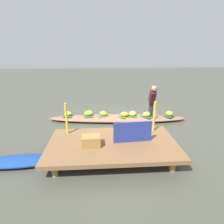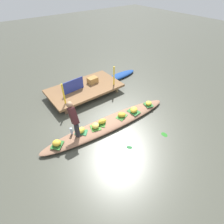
% 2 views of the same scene
% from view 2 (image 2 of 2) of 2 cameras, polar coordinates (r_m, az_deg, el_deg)
% --- Properties ---
extents(canal_water, '(40.00, 40.00, 0.00)m').
position_cam_2_polar(canal_water, '(6.45, -0.83, -4.36)').
color(canal_water, '#45463C').
rests_on(canal_water, ground).
extents(dock_platform, '(3.20, 1.80, 0.36)m').
position_cam_2_polar(dock_platform, '(8.00, -8.94, 7.61)').
color(dock_platform, brown).
rests_on(dock_platform, ground).
extents(vendor_boat, '(5.14, 1.09, 0.19)m').
position_cam_2_polar(vendor_boat, '(6.39, -0.84, -3.74)').
color(vendor_boat, '#8A6149').
rests_on(vendor_boat, ground).
extents(moored_boat, '(2.13, 0.62, 0.19)m').
position_cam_2_polar(moored_boat, '(9.37, 2.31, 11.60)').
color(moored_boat, navy).
rests_on(moored_boat, ground).
extents(leaf_mat_0, '(0.38, 0.48, 0.01)m').
position_cam_2_polar(leaf_mat_0, '(6.79, 7.06, 0.15)').
color(leaf_mat_0, '#2A6C31').
rests_on(leaf_mat_0, vendor_boat).
extents(banana_bunch_0, '(0.39, 0.35, 0.19)m').
position_cam_2_polar(banana_bunch_0, '(6.74, 7.12, 0.76)').
color(banana_bunch_0, yellow).
rests_on(banana_bunch_0, vendor_boat).
extents(leaf_mat_1, '(0.48, 0.48, 0.01)m').
position_cam_2_polar(leaf_mat_1, '(6.02, -9.97, -6.45)').
color(leaf_mat_1, '#2A6E40').
rests_on(leaf_mat_1, vendor_boat).
extents(banana_bunch_1, '(0.34, 0.28, 0.18)m').
position_cam_2_polar(banana_bunch_1, '(5.96, -10.07, -5.85)').
color(banana_bunch_1, yellow).
rests_on(banana_bunch_1, vendor_boat).
extents(leaf_mat_2, '(0.41, 0.42, 0.01)m').
position_cam_2_polar(leaf_mat_2, '(6.11, -5.37, -5.06)').
color(leaf_mat_2, '#3F7B2C').
rests_on(leaf_mat_2, vendor_boat).
extents(banana_bunch_2, '(0.32, 0.32, 0.18)m').
position_cam_2_polar(banana_bunch_2, '(6.05, -5.42, -4.45)').
color(banana_bunch_2, '#F3D758').
rests_on(banana_bunch_2, vendor_boat).
extents(leaf_mat_3, '(0.48, 0.40, 0.01)m').
position_cam_2_polar(leaf_mat_3, '(6.53, 3.14, -1.45)').
color(leaf_mat_3, '#3A8133').
rests_on(leaf_mat_3, vendor_boat).
extents(banana_bunch_3, '(0.37, 0.35, 0.17)m').
position_cam_2_polar(banana_bunch_3, '(6.47, 3.17, -0.88)').
color(banana_bunch_3, gold).
rests_on(banana_bunch_3, vendor_boat).
extents(leaf_mat_4, '(0.38, 0.42, 0.01)m').
position_cam_2_polar(leaf_mat_4, '(7.24, 11.77, 2.36)').
color(leaf_mat_4, '#2C6F33').
rests_on(leaf_mat_4, vendor_boat).
extents(banana_bunch_4, '(0.32, 0.30, 0.15)m').
position_cam_2_polar(banana_bunch_4, '(7.20, 11.84, 2.84)').
color(banana_bunch_4, yellow).
rests_on(banana_bunch_4, vendor_boat).
extents(leaf_mat_5, '(0.49, 0.48, 0.01)m').
position_cam_2_polar(leaf_mat_5, '(5.82, -17.39, -10.15)').
color(leaf_mat_5, '#2C6B2D').
rests_on(leaf_mat_5, vendor_boat).
extents(banana_bunch_5, '(0.36, 0.36, 0.18)m').
position_cam_2_polar(banana_bunch_5, '(5.76, -17.56, -9.56)').
color(banana_bunch_5, gold).
rests_on(banana_bunch_5, vendor_boat).
extents(leaf_mat_6, '(0.46, 0.46, 0.01)m').
position_cam_2_polar(leaf_mat_6, '(6.26, -3.19, -3.64)').
color(leaf_mat_6, '#336F25').
rests_on(leaf_mat_6, vendor_boat).
extents(banana_bunch_6, '(0.32, 0.23, 0.18)m').
position_cam_2_polar(banana_bunch_6, '(6.20, -3.22, -3.05)').
color(banana_bunch_6, gold).
rests_on(banana_bunch_6, vendor_boat).
extents(vendor_person, '(0.22, 0.52, 1.20)m').
position_cam_2_polar(vendor_person, '(5.55, -12.34, -1.94)').
color(vendor_person, '#28282D').
rests_on(vendor_person, vendor_boat).
extents(water_bottle, '(0.08, 0.08, 0.25)m').
position_cam_2_polar(water_bottle, '(5.96, -13.09, -6.04)').
color(water_bottle, '#B3C7EB').
rests_on(water_bottle, vendor_boat).
extents(market_banner, '(0.96, 0.11, 0.53)m').
position_cam_2_polar(market_banner, '(7.66, -12.43, 8.39)').
color(market_banner, navy).
rests_on(market_banner, dock_platform).
extents(railing_post_west, '(0.06, 0.06, 0.87)m').
position_cam_2_polar(railing_post_west, '(6.88, -15.46, 5.63)').
color(railing_post_west, yellow).
rests_on(railing_post_west, dock_platform).
extents(railing_post_east, '(0.06, 0.06, 0.87)m').
position_cam_2_polar(railing_post_east, '(7.88, 0.64, 11.70)').
color(railing_post_east, yellow).
rests_on(railing_post_east, dock_platform).
extents(produce_crate, '(0.46, 0.35, 0.26)m').
position_cam_2_polar(produce_crate, '(8.22, -6.32, 10.28)').
color(produce_crate, '#A1753C').
rests_on(produce_crate, dock_platform).
extents(drifting_plant_0, '(0.22, 0.22, 0.01)m').
position_cam_2_polar(drifting_plant_0, '(5.78, 5.68, -11.37)').
color(drifting_plant_0, '#1F5A2A').
rests_on(drifting_plant_0, ground).
extents(drifting_plant_1, '(0.18, 0.24, 0.01)m').
position_cam_2_polar(drifting_plant_1, '(6.38, 16.66, -7.05)').
color(drifting_plant_1, '#21691D').
rests_on(drifting_plant_1, ground).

